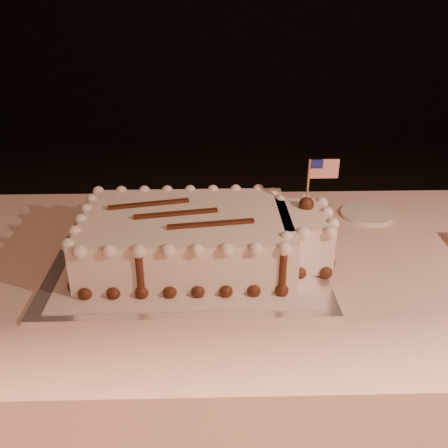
{
  "coord_description": "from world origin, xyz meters",
  "views": [
    {
      "loc": [
        -0.27,
        -0.35,
        1.31
      ],
      "look_at": [
        -0.24,
        0.6,
        0.84
      ],
      "focal_mm": 40.0,
      "sensor_mm": 36.0,
      "label": 1
    }
  ],
  "objects_px": {
    "sheet_cake": "(201,237)",
    "side_plate": "(367,214)",
    "cake_board": "(188,260)",
    "banquet_table": "(319,387)"
  },
  "relations": [
    {
      "from": "banquet_table",
      "to": "sheet_cake",
      "type": "bearing_deg",
      "value": 179.9
    },
    {
      "from": "banquet_table",
      "to": "sheet_cake",
      "type": "distance_m",
      "value": 0.53
    },
    {
      "from": "banquet_table",
      "to": "sheet_cake",
      "type": "height_order",
      "value": "sheet_cake"
    },
    {
      "from": "banquet_table",
      "to": "side_plate",
      "type": "distance_m",
      "value": 0.47
    },
    {
      "from": "sheet_cake",
      "to": "side_plate",
      "type": "distance_m",
      "value": 0.49
    },
    {
      "from": "banquet_table",
      "to": "cake_board",
      "type": "bearing_deg",
      "value": 179.96
    },
    {
      "from": "cake_board",
      "to": "banquet_table",
      "type": "bearing_deg",
      "value": -0.37
    },
    {
      "from": "sheet_cake",
      "to": "side_plate",
      "type": "relative_size",
      "value": 4.07
    },
    {
      "from": "cake_board",
      "to": "side_plate",
      "type": "xyz_separation_m",
      "value": [
        0.46,
        0.23,
        0.0
      ]
    },
    {
      "from": "cake_board",
      "to": "side_plate",
      "type": "height_order",
      "value": "side_plate"
    }
  ]
}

